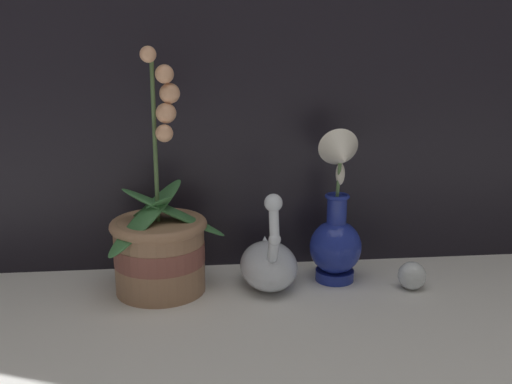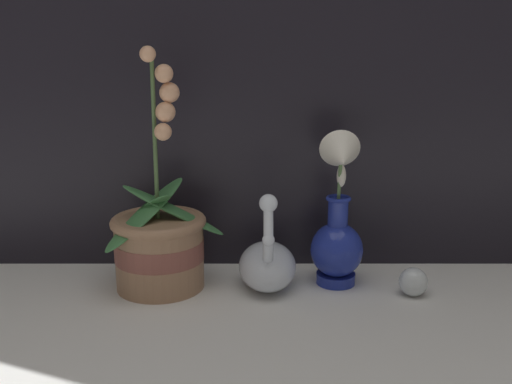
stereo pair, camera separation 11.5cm
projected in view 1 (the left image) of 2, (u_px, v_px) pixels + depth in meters
name	position (u px, v px, depth m)	size (l,w,h in m)	color
ground_plane	(281.00, 308.00, 1.10)	(2.80, 2.80, 0.00)	silver
orchid_potted_plant	(160.00, 245.00, 1.15)	(0.23, 0.21, 0.47)	#9E7556
swan_figurine	(269.00, 262.00, 1.18)	(0.11, 0.19, 0.21)	silver
blue_vase	(337.00, 228.00, 1.19)	(0.10, 0.11, 0.31)	navy
glass_sphere	(412.00, 276.00, 1.18)	(0.06, 0.06, 0.06)	silver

